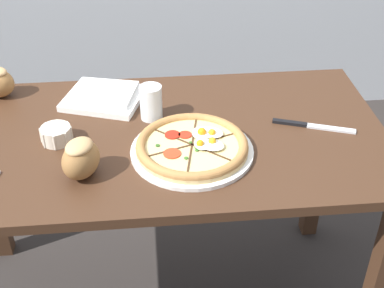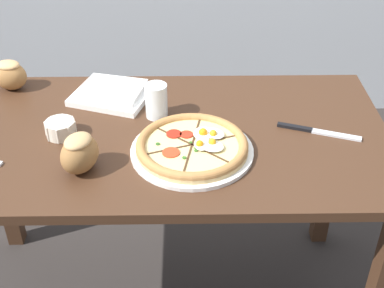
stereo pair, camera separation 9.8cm
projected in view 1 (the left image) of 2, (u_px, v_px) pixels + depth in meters
dining_table at (158, 164)px, 1.63m from camera, size 1.36×0.71×0.74m
pizza at (192, 147)px, 1.48m from camera, size 0.34×0.34×0.05m
ramekin_bowl at (56, 134)px, 1.52m from camera, size 0.09×0.09×0.05m
napkin_folded at (104, 96)px, 1.72m from camera, size 0.29×0.27×0.04m
bread_piece_mid at (81, 158)px, 1.38m from camera, size 0.13×0.15×0.11m
knife_spare at (312, 126)px, 1.60m from camera, size 0.24×0.10×0.01m
water_glass at (151, 104)px, 1.62m from camera, size 0.07×0.07×0.11m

